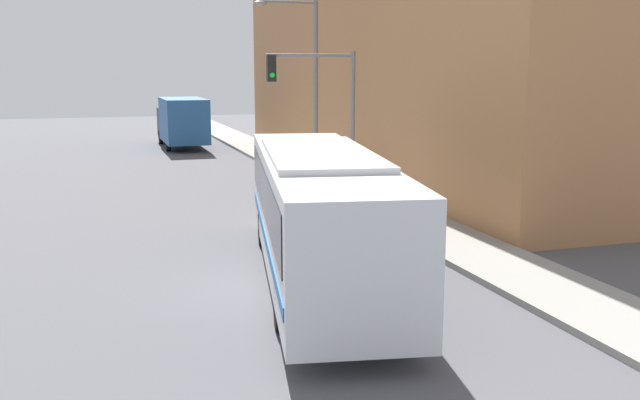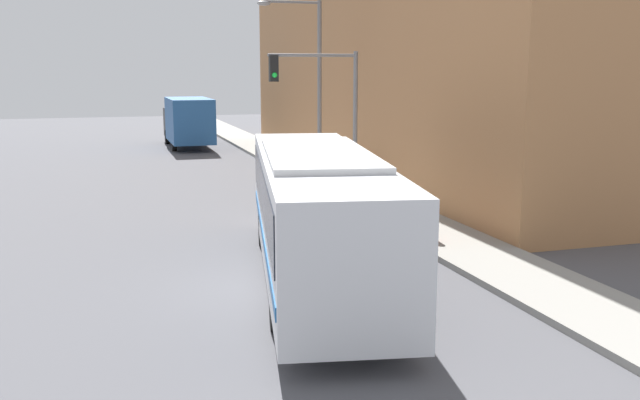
# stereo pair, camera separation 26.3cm
# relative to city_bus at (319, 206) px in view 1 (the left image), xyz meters

# --- Properties ---
(ground_plane) EXTENTS (120.00, 120.00, 0.00)m
(ground_plane) POSITION_rel_city_bus_xyz_m (-1.09, -0.31, -1.76)
(ground_plane) COLOR #515156
(sidewalk) EXTENTS (2.43, 70.00, 0.16)m
(sidewalk) POSITION_rel_city_bus_xyz_m (4.62, 19.69, -1.68)
(sidewalk) COLOR gray
(sidewalk) RESTS_ON ground_plane
(building_facade) EXTENTS (6.00, 31.63, 11.14)m
(building_facade) POSITION_rel_city_bus_xyz_m (8.83, 16.51, 3.81)
(building_facade) COLOR #B27A4C
(building_facade) RESTS_ON ground_plane
(city_bus) EXTENTS (4.47, 11.50, 3.05)m
(city_bus) POSITION_rel_city_bus_xyz_m (0.00, 0.00, 0.00)
(city_bus) COLOR silver
(city_bus) RESTS_ON ground_plane
(delivery_truck) EXTENTS (2.45, 7.44, 3.07)m
(delivery_truck) POSITION_rel_city_bus_xyz_m (0.55, 29.35, -0.09)
(delivery_truck) COLOR #265999
(delivery_truck) RESTS_ON ground_plane
(fire_hydrant) EXTENTS (0.26, 0.35, 0.79)m
(fire_hydrant) POSITION_rel_city_bus_xyz_m (4.01, 2.14, -1.21)
(fire_hydrant) COLOR red
(fire_hydrant) RESTS_ON sidewalk
(traffic_light_pole) EXTENTS (3.28, 0.35, 5.30)m
(traffic_light_pole) POSITION_rel_city_bus_xyz_m (3.04, 8.92, 2.04)
(traffic_light_pole) COLOR slate
(traffic_light_pole) RESTS_ON sidewalk
(street_lamp) EXTENTS (2.72, 0.28, 7.45)m
(street_lamp) POSITION_rel_city_bus_xyz_m (3.91, 13.63, 2.83)
(street_lamp) COLOR slate
(street_lamp) RESTS_ON sidewalk
(pedestrian_near_corner) EXTENTS (0.34, 0.34, 1.85)m
(pedestrian_near_corner) POSITION_rel_city_bus_xyz_m (4.72, 11.04, -0.65)
(pedestrian_near_corner) COLOR #23283D
(pedestrian_near_corner) RESTS_ON sidewalk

